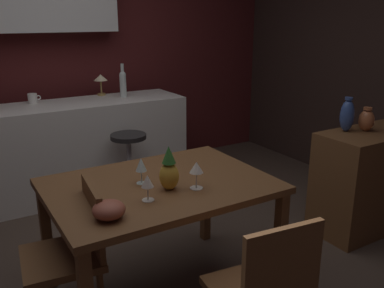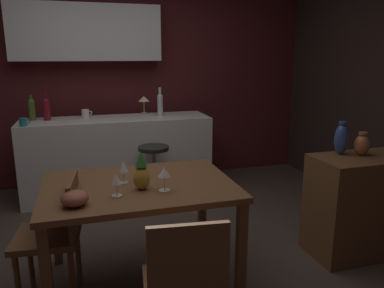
{
  "view_description": "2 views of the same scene",
  "coord_description": "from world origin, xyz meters",
  "px_view_note": "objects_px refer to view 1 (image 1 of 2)",
  "views": [
    {
      "loc": [
        -1.09,
        -2.35,
        1.68
      ],
      "look_at": [
        0.43,
        0.17,
        0.78
      ],
      "focal_mm": 39.17,
      "sensor_mm": 36.0,
      "label": 1
    },
    {
      "loc": [
        -0.41,
        -2.73,
        1.6
      ],
      "look_at": [
        0.46,
        0.22,
        0.87
      ],
      "focal_mm": 35.02,
      "sensor_mm": 36.0,
      "label": 2
    }
  ],
  "objects_px": {
    "wine_glass_center": "(141,165)",
    "fruit_bowl": "(109,210)",
    "cup_white": "(33,99)",
    "vase_ceramic_blue": "(347,115)",
    "pineapple_centerpiece": "(169,171)",
    "chair_near_window": "(73,252)",
    "dining_table": "(160,196)",
    "wine_bottle_clear": "(123,82)",
    "counter_lamp": "(101,79)",
    "wine_glass_right": "(196,168)",
    "sideboard_cabinet": "(376,178)",
    "vase_copper": "(366,120)",
    "wine_glass_left": "(148,182)",
    "bar_stool": "(130,167)"
  },
  "relations": [
    {
      "from": "pineapple_centerpiece",
      "to": "vase_ceramic_blue",
      "type": "bearing_deg",
      "value": 4.59
    },
    {
      "from": "fruit_bowl",
      "to": "wine_bottle_clear",
      "type": "height_order",
      "value": "wine_bottle_clear"
    },
    {
      "from": "wine_glass_left",
      "to": "sideboard_cabinet",
      "type": "bearing_deg",
      "value": 2.46
    },
    {
      "from": "chair_near_window",
      "to": "wine_bottle_clear",
      "type": "relative_size",
      "value": 2.54
    },
    {
      "from": "wine_glass_right",
      "to": "wine_bottle_clear",
      "type": "relative_size",
      "value": 0.48
    },
    {
      "from": "fruit_bowl",
      "to": "vase_ceramic_blue",
      "type": "xyz_separation_m",
      "value": [
        2.04,
        0.3,
        0.16
      ]
    },
    {
      "from": "dining_table",
      "to": "pineapple_centerpiece",
      "type": "distance_m",
      "value": 0.22
    },
    {
      "from": "counter_lamp",
      "to": "vase_ceramic_blue",
      "type": "height_order",
      "value": "counter_lamp"
    },
    {
      "from": "chair_near_window",
      "to": "fruit_bowl",
      "type": "bearing_deg",
      "value": -58.93
    },
    {
      "from": "pineapple_centerpiece",
      "to": "sideboard_cabinet",
      "type": "bearing_deg",
      "value": 0.38
    },
    {
      "from": "pineapple_centerpiece",
      "to": "vase_copper",
      "type": "height_order",
      "value": "vase_copper"
    },
    {
      "from": "counter_lamp",
      "to": "vase_ceramic_blue",
      "type": "bearing_deg",
      "value": -58.75
    },
    {
      "from": "bar_stool",
      "to": "vase_ceramic_blue",
      "type": "xyz_separation_m",
      "value": [
        1.28,
        -1.29,
        0.59
      ]
    },
    {
      "from": "wine_glass_left",
      "to": "wine_glass_center",
      "type": "bearing_deg",
      "value": 73.38
    },
    {
      "from": "wine_bottle_clear",
      "to": "dining_table",
      "type": "bearing_deg",
      "value": -106.2
    },
    {
      "from": "wine_glass_left",
      "to": "counter_lamp",
      "type": "xyz_separation_m",
      "value": [
        0.55,
        2.26,
        0.22
      ]
    },
    {
      "from": "cup_white",
      "to": "pineapple_centerpiece",
      "type": "bearing_deg",
      "value": -81.59
    },
    {
      "from": "fruit_bowl",
      "to": "wine_glass_left",
      "type": "bearing_deg",
      "value": 19.99
    },
    {
      "from": "wine_glass_center",
      "to": "fruit_bowl",
      "type": "bearing_deg",
      "value": -134.46
    },
    {
      "from": "cup_white",
      "to": "counter_lamp",
      "type": "distance_m",
      "value": 0.7
    },
    {
      "from": "pineapple_centerpiece",
      "to": "fruit_bowl",
      "type": "bearing_deg",
      "value": -158.17
    },
    {
      "from": "cup_white",
      "to": "counter_lamp",
      "type": "xyz_separation_m",
      "value": [
        0.69,
        0.08,
        0.12
      ]
    },
    {
      "from": "sideboard_cabinet",
      "to": "wine_glass_center",
      "type": "bearing_deg",
      "value": 175.87
    },
    {
      "from": "sideboard_cabinet",
      "to": "pineapple_centerpiece",
      "type": "relative_size",
      "value": 4.3
    },
    {
      "from": "wine_glass_right",
      "to": "vase_copper",
      "type": "bearing_deg",
      "value": 4.57
    },
    {
      "from": "wine_glass_center",
      "to": "vase_copper",
      "type": "height_order",
      "value": "vase_copper"
    },
    {
      "from": "wine_glass_left",
      "to": "wine_bottle_clear",
      "type": "relative_size",
      "value": 0.43
    },
    {
      "from": "chair_near_window",
      "to": "fruit_bowl",
      "type": "height_order",
      "value": "chair_near_window"
    },
    {
      "from": "wine_glass_right",
      "to": "bar_stool",
      "type": "bearing_deg",
      "value": 82.08
    },
    {
      "from": "wine_glass_right",
      "to": "cup_white",
      "type": "bearing_deg",
      "value": 101.64
    },
    {
      "from": "wine_glass_center",
      "to": "vase_ceramic_blue",
      "type": "height_order",
      "value": "vase_ceramic_blue"
    },
    {
      "from": "chair_near_window",
      "to": "wine_bottle_clear",
      "type": "distance_m",
      "value": 2.28
    },
    {
      "from": "counter_lamp",
      "to": "pineapple_centerpiece",
      "type": "bearing_deg",
      "value": -99.88
    },
    {
      "from": "pineapple_centerpiece",
      "to": "wine_bottle_clear",
      "type": "relative_size",
      "value": 0.77
    },
    {
      "from": "bar_stool",
      "to": "wine_glass_right",
      "type": "height_order",
      "value": "wine_glass_right"
    },
    {
      "from": "cup_white",
      "to": "wine_glass_center",
      "type": "bearing_deg",
      "value": -83.77
    },
    {
      "from": "fruit_bowl",
      "to": "counter_lamp",
      "type": "distance_m",
      "value": 2.5
    },
    {
      "from": "wine_glass_right",
      "to": "fruit_bowl",
      "type": "xyz_separation_m",
      "value": [
        -0.56,
        -0.1,
        -0.07
      ]
    },
    {
      "from": "counter_lamp",
      "to": "vase_copper",
      "type": "height_order",
      "value": "counter_lamp"
    },
    {
      "from": "counter_lamp",
      "to": "chair_near_window",
      "type": "bearing_deg",
      "value": -113.72
    },
    {
      "from": "bar_stool",
      "to": "wine_bottle_clear",
      "type": "height_order",
      "value": "wine_bottle_clear"
    },
    {
      "from": "wine_glass_left",
      "to": "vase_copper",
      "type": "distance_m",
      "value": 1.94
    },
    {
      "from": "wine_bottle_clear",
      "to": "sideboard_cabinet",
      "type": "bearing_deg",
      "value": -54.86
    },
    {
      "from": "wine_glass_left",
      "to": "cup_white",
      "type": "bearing_deg",
      "value": 93.72
    },
    {
      "from": "counter_lamp",
      "to": "fruit_bowl",
      "type": "bearing_deg",
      "value": -108.78
    },
    {
      "from": "dining_table",
      "to": "pineapple_centerpiece",
      "type": "height_order",
      "value": "pineapple_centerpiece"
    },
    {
      "from": "sideboard_cabinet",
      "to": "wine_glass_left",
      "type": "xyz_separation_m",
      "value": [
        -2.09,
        -0.09,
        0.43
      ]
    },
    {
      "from": "wine_glass_right",
      "to": "vase_ceramic_blue",
      "type": "height_order",
      "value": "vase_ceramic_blue"
    },
    {
      "from": "chair_near_window",
      "to": "vase_copper",
      "type": "xyz_separation_m",
      "value": [
        2.32,
        0.0,
        0.43
      ]
    },
    {
      "from": "dining_table",
      "to": "wine_bottle_clear",
      "type": "distance_m",
      "value": 1.98
    }
  ]
}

